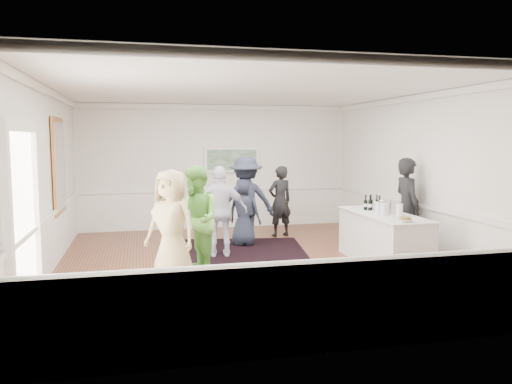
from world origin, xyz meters
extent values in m
plane|color=brown|center=(0.00, 0.00, 0.00)|extent=(8.00, 8.00, 0.00)
cube|color=white|center=(0.00, 0.00, 3.20)|extent=(7.00, 8.00, 0.02)
cube|color=white|center=(-3.50, 0.00, 1.60)|extent=(0.02, 8.00, 3.20)
cube|color=white|center=(3.50, 0.00, 1.60)|extent=(0.02, 8.00, 3.20)
cube|color=white|center=(0.00, 4.00, 1.60)|extent=(7.00, 0.02, 3.20)
cube|color=white|center=(0.00, -4.00, 1.60)|extent=(7.00, 0.02, 3.20)
cube|color=#C07438|center=(-3.46, 1.30, 1.80)|extent=(0.04, 1.25, 1.85)
cube|color=white|center=(-3.43, 1.30, 1.80)|extent=(0.01, 1.05, 1.65)
cube|color=white|center=(-3.43, -2.72, 1.20)|extent=(0.10, 0.14, 2.40)
cube|color=white|center=(-3.43, -1.08, 1.20)|extent=(0.10, 0.14, 2.40)
cube|color=white|center=(-3.43, -1.90, 2.48)|extent=(0.10, 1.78, 0.16)
cube|color=white|center=(-3.46, -1.90, 1.20)|extent=(0.02, 1.50, 2.40)
cube|color=white|center=(0.40, 3.95, 1.78)|extent=(1.44, 0.05, 0.66)
cube|color=#235D2F|center=(0.40, 3.92, 1.78)|extent=(1.30, 0.01, 0.52)
cube|color=black|center=(-0.18, 0.47, 0.01)|extent=(3.43, 4.19, 0.02)
cube|color=silver|center=(2.44, -0.52, 0.46)|extent=(0.82, 2.26, 0.92)
cube|color=silver|center=(2.44, -0.52, 0.93)|extent=(0.88, 2.32, 0.02)
imported|color=black|center=(3.20, -0.01, 0.97)|extent=(0.48, 0.72, 1.95)
imported|color=tan|center=(-1.47, -0.84, 0.92)|extent=(1.06, 1.01, 1.83)
imported|color=#73CF53|center=(-1.03, -0.45, 0.93)|extent=(0.88, 1.04, 1.87)
imported|color=silver|center=(-0.41, 0.73, 0.90)|extent=(1.09, 0.56, 1.79)
imported|color=#202535|center=(0.30, 1.73, 0.97)|extent=(1.29, 0.79, 1.94)
imported|color=black|center=(1.30, 2.49, 0.84)|extent=(0.70, 0.55, 1.68)
imported|color=#202535|center=(0.25, 1.66, 0.74)|extent=(0.86, 0.81, 1.48)
cylinder|color=#68B340|center=(2.31, -0.74, 1.06)|extent=(0.12, 0.12, 0.24)
cylinder|color=#CC3C4E|center=(2.57, -0.85, 1.06)|extent=(0.12, 0.12, 0.24)
cylinder|color=#7BB03F|center=(2.31, -0.54, 1.06)|extent=(0.12, 0.12, 0.24)
cylinder|color=silver|center=(2.51, -0.39, 1.05)|extent=(0.26, 0.26, 0.25)
imported|color=white|center=(2.34, -1.44, 0.97)|extent=(0.24, 0.24, 0.06)
cylinder|color=olive|center=(2.34, -1.44, 0.99)|extent=(0.19, 0.19, 0.04)
camera|label=1|loc=(-1.93, -8.87, 2.30)|focal=35.00mm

